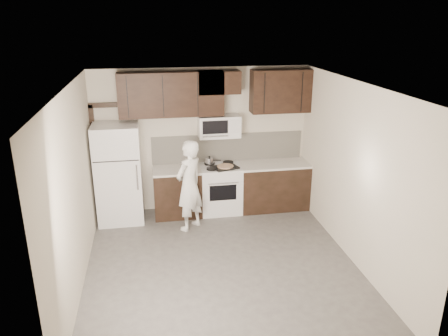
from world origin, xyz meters
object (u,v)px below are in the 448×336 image
object	(u,v)px
person	(189,186)
microwave	(219,126)
stove	(220,189)
refrigerator	(119,174)

from	to	relation	value
person	microwave	bearing A→B (deg)	-175.52
stove	refrigerator	bearing A→B (deg)	-178.49
stove	refrigerator	world-z (taller)	refrigerator
microwave	stove	bearing A→B (deg)	-89.90
stove	person	xyz separation A→B (m)	(-0.64, -0.61, 0.35)
refrigerator	stove	bearing A→B (deg)	1.51
person	stove	bearing A→B (deg)	179.45
stove	microwave	size ratio (longest dim) A/B	1.24
stove	person	world-z (taller)	person
refrigerator	person	world-z (taller)	refrigerator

